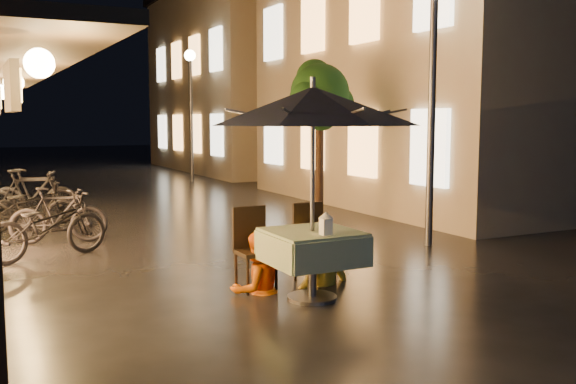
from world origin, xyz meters
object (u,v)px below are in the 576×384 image
table_lantern (326,222)px  bicycle_0 (47,226)px  streetlamp_near (433,60)px  person_yellow (321,224)px  cafe_table (312,248)px  patio_umbrella (313,106)px  person_orange (256,234)px

table_lantern → bicycle_0: size_ratio=0.14×
streetlamp_near → person_yellow: streetlamp_near is taller
cafe_table → table_lantern: 0.45m
cafe_table → streetlamp_near: bearing=30.8°
cafe_table → patio_umbrella: size_ratio=0.40×
patio_umbrella → person_orange: size_ratio=1.79×
table_lantern → patio_umbrella: bearing=90.0°
streetlamp_near → patio_umbrella: streetlamp_near is taller
patio_umbrella → person_orange: (-0.42, 0.58, -1.46)m
person_yellow → table_lantern: bearing=51.7°
streetlamp_near → person_orange: (-3.59, -1.31, -2.23)m
cafe_table → person_yellow: 0.73m
person_yellow → person_orange: bearing=-12.6°
person_yellow → patio_umbrella: bearing=40.9°
streetlamp_near → bicycle_0: streetlamp_near is taller
patio_umbrella → table_lantern: bearing=-90.0°
table_lantern → person_yellow: bearing=63.4°
table_lantern → person_orange: (-0.42, 0.88, -0.23)m
cafe_table → person_yellow: bearing=52.6°
person_orange → person_yellow: person_yellow is taller
table_lantern → person_yellow: 0.98m
cafe_table → bicycle_0: bearing=123.9°
cafe_table → bicycle_0: 4.30m
bicycle_0 → person_orange: bearing=-165.7°
person_yellow → streetlamp_near: bearing=-165.9°
person_orange → person_yellow: bearing=171.7°
table_lantern → person_orange: person_orange is taller
streetlamp_near → person_orange: size_ratio=3.08×
streetlamp_near → person_yellow: 3.73m
person_yellow → cafe_table: bearing=40.9°
patio_umbrella → person_orange: 1.63m
person_orange → bicycle_0: person_orange is taller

